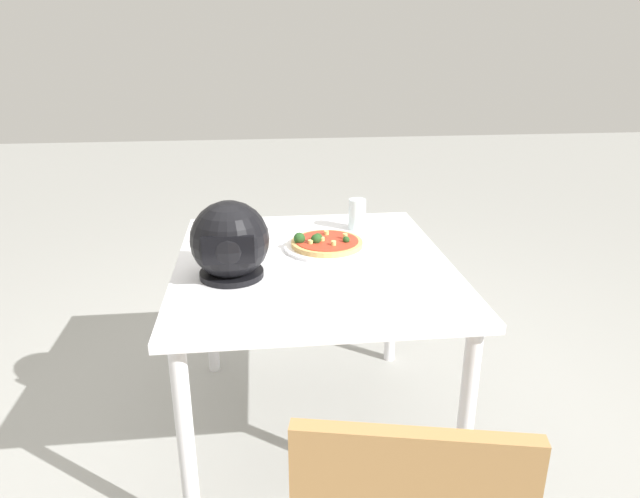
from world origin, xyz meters
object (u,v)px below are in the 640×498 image
motorcycle_helmet (230,242)px  pizza (325,242)px  drinking_glass (357,214)px  dining_table (313,281)px

motorcycle_helmet → pizza: bearing=-146.0°
motorcycle_helmet → drinking_glass: size_ratio=2.02×
dining_table → pizza: pizza is taller
dining_table → motorcycle_helmet: (0.28, 0.12, 0.20)m
pizza → drinking_glass: (-0.16, -0.22, 0.04)m
dining_table → motorcycle_helmet: size_ratio=4.25×
dining_table → drinking_glass: (-0.21, -0.33, 0.14)m
dining_table → motorcycle_helmet: motorcycle_helmet is taller
drinking_glass → pizza: bearing=54.1°
motorcycle_helmet → drinking_glass: motorcycle_helmet is taller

